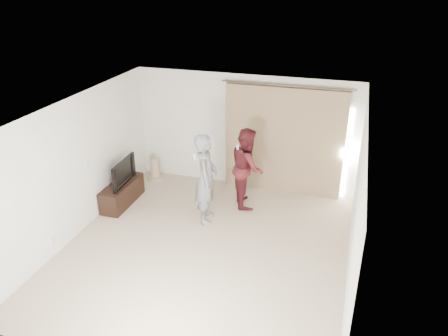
{
  "coord_description": "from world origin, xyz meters",
  "views": [
    {
      "loc": [
        2.26,
        -6.17,
        4.68
      ],
      "look_at": [
        -0.0,
        1.2,
        1.1
      ],
      "focal_mm": 35.0,
      "sensor_mm": 36.0,
      "label": 1
    }
  ],
  "objects_px": {
    "person_man": "(206,179)",
    "person_woman": "(247,167)",
    "tv_console": "(122,193)",
    "tv": "(120,172)"
  },
  "relations": [
    {
      "from": "tv_console",
      "to": "tv",
      "type": "distance_m",
      "value": 0.51
    },
    {
      "from": "tv",
      "to": "person_man",
      "type": "bearing_deg",
      "value": -95.19
    },
    {
      "from": "person_man",
      "to": "person_woman",
      "type": "xyz_separation_m",
      "value": [
        0.6,
        0.89,
        -0.06
      ]
    },
    {
      "from": "person_man",
      "to": "person_woman",
      "type": "distance_m",
      "value": 1.07
    },
    {
      "from": "tv_console",
      "to": "person_woman",
      "type": "height_order",
      "value": "person_woman"
    },
    {
      "from": "tv_console",
      "to": "person_woman",
      "type": "bearing_deg",
      "value": 16.98
    },
    {
      "from": "tv",
      "to": "person_woman",
      "type": "distance_m",
      "value": 2.68
    },
    {
      "from": "tv",
      "to": "person_man",
      "type": "distance_m",
      "value": 1.97
    },
    {
      "from": "person_woman",
      "to": "person_man",
      "type": "bearing_deg",
      "value": -124.02
    },
    {
      "from": "tv_console",
      "to": "person_woman",
      "type": "relative_size",
      "value": 0.72
    }
  ]
}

